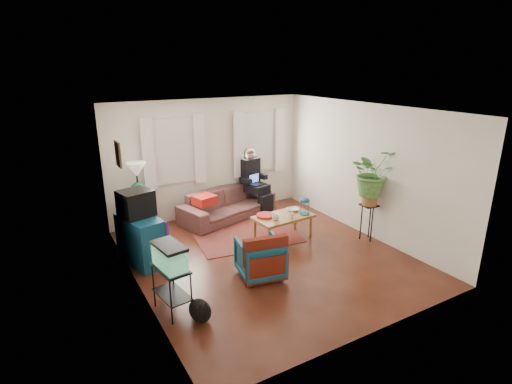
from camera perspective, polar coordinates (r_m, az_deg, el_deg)
floor at (r=7.25m, az=1.59°, el=-9.15°), size 4.50×5.00×0.01m
ceiling at (r=6.50m, az=1.79°, el=11.73°), size 4.50×5.00×0.01m
wall_back at (r=8.92m, az=-6.76°, el=4.81°), size 4.50×0.01×2.60m
wall_front at (r=4.95m, az=17.09°, el=-6.72°), size 4.50×0.01×2.60m
wall_left at (r=5.96m, az=-17.11°, el=-2.48°), size 0.01×5.00×2.60m
wall_right at (r=8.13m, az=15.37°, el=3.01°), size 0.01×5.00×2.60m
window_left at (r=8.57m, az=-11.70°, el=5.75°), size 1.08×0.04×1.38m
window_right at (r=9.40m, az=0.30°, el=7.15°), size 1.08×0.04×1.38m
curtains_left at (r=8.50m, az=-11.52°, el=5.65°), size 1.36×0.06×1.50m
curtains_right at (r=9.33m, az=0.55°, el=7.08°), size 1.36×0.06×1.50m
picture_frame at (r=6.60m, az=-19.05°, el=5.14°), size 0.04×0.32×0.40m
area_rug at (r=8.12m, az=-1.59°, el=-6.01°), size 2.20×1.86×0.01m
sofa at (r=8.85m, az=-4.07°, el=-1.07°), size 2.36×1.42×0.86m
seated_person at (r=9.29m, az=-0.41°, el=1.38°), size 0.71×0.80×1.32m
side_table at (r=8.48m, az=-16.19°, el=-2.98°), size 0.56×0.56×0.76m
table_lamp at (r=8.26m, az=-16.61°, el=1.62°), size 0.42×0.42×0.70m
dresser at (r=7.14m, az=-16.10°, el=-6.62°), size 0.69×1.02×0.84m
crt_tv at (r=7.00m, az=-16.78°, el=-1.55°), size 0.61×0.58×0.45m
aquarium_stand at (r=5.75m, az=-11.89°, el=-13.50°), size 0.42×0.64×0.67m
aquarium at (r=5.50m, az=-12.23°, el=-8.92°), size 0.38×0.59×0.35m
black_cat at (r=5.59m, az=-8.02°, el=-16.14°), size 0.33×0.46×0.36m
armchair at (r=6.48m, az=0.56°, el=-9.15°), size 0.78×0.75×0.70m
serape_throw at (r=6.19m, az=1.44°, el=-9.01°), size 0.72×0.28×0.58m
coffee_table at (r=7.87m, az=3.90°, el=-5.01°), size 1.19×0.70×0.48m
cup_a at (r=7.54m, az=2.83°, el=-3.67°), size 0.14×0.14×0.10m
cup_b at (r=7.66m, az=5.11°, el=-3.39°), size 0.11×0.11×0.10m
bowl at (r=8.03m, az=5.27°, el=-2.53°), size 0.24×0.24×0.06m
snack_tray at (r=7.72m, az=1.36°, el=-3.37°), size 0.38×0.38×0.04m
birdcage at (r=7.85m, az=6.97°, el=-2.00°), size 0.20×0.20×0.34m
plant_stand at (r=8.06m, az=15.64°, el=-4.18°), size 0.33×0.33×0.72m
potted_plant at (r=7.79m, az=16.17°, el=1.71°), size 0.88×0.78×0.92m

